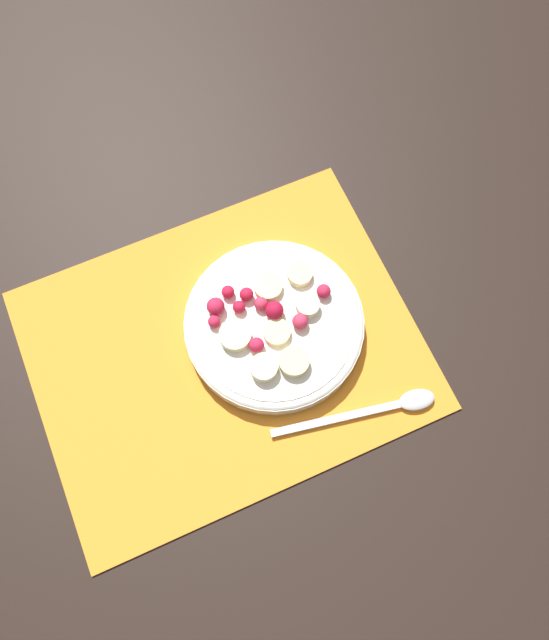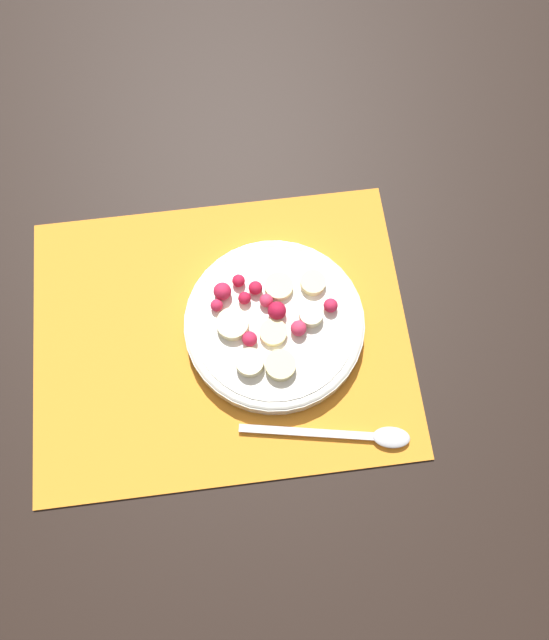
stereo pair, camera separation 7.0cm
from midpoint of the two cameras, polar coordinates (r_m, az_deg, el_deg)
ground_plane at (r=0.75m, az=-7.20°, el=-3.10°), size 3.00×3.00×0.00m
placemat at (r=0.75m, az=-7.23°, el=-3.04°), size 0.45×0.35×0.01m
fruit_bowl at (r=0.73m, az=-2.73°, el=-0.80°), size 0.21×0.21×0.05m
spoon at (r=0.73m, az=7.35°, el=-8.31°), size 0.19×0.05×0.01m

